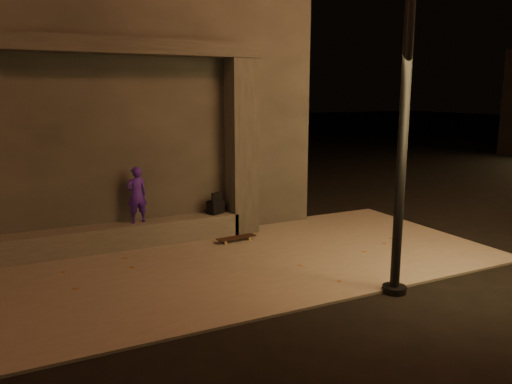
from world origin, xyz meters
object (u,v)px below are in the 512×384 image
skateboarder (137,195)px  street_lamp_0 (409,28)px  backpack (216,206)px  column (241,147)px  skateboard (236,238)px

skateboarder → street_lamp_0: 5.67m
skateboarder → backpack: 1.67m
column → backpack: (-0.60, 0.00, -1.19)m
skateboarder → backpack: skateboarder is taller
backpack → skateboard: backpack is taller
skateboarder → backpack: bearing=172.8°
column → backpack: 1.33m
street_lamp_0 → backpack: bearing=107.6°
column → street_lamp_0: bearing=-80.5°
skateboarder → street_lamp_0: bearing=118.7°
skateboarder → skateboard: 2.12m
skateboarder → skateboard: size_ratio=1.32×
backpack → street_lamp_0: size_ratio=0.07×
column → backpack: column is taller
column → street_lamp_0: size_ratio=0.54×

